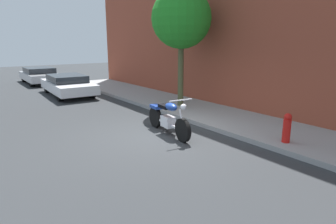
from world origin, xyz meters
TOP-DOWN VIEW (x-y plane):
  - ground_plane at (0.00, 0.00)m, footprint 60.00×60.00m
  - sidewalk at (0.00, 2.92)m, footprint 24.37×2.57m
  - motorcycle at (0.05, 0.38)m, footprint 2.29×0.72m
  - parked_car_white at (-8.20, 0.09)m, footprint 4.41×2.00m
  - parked_car_silver at (-13.78, 0.03)m, footprint 4.22×1.91m
  - street_tree at (-2.34, 2.76)m, footprint 2.30×2.30m
  - fire_hydrant at (2.76, 2.13)m, footprint 0.20×0.20m

SIDE VIEW (x-z plane):
  - ground_plane at x=0.00m, z-range 0.00..0.00m
  - sidewalk at x=0.00m, z-range 0.00..0.14m
  - fire_hydrant at x=2.76m, z-range 0.00..0.91m
  - motorcycle at x=0.05m, z-range -0.11..1.05m
  - parked_car_white at x=-8.20m, z-range 0.04..1.07m
  - parked_car_silver at x=-13.78m, z-range 0.04..1.07m
  - street_tree at x=-2.34m, z-range 1.17..5.85m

